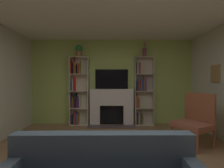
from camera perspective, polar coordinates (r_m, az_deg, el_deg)
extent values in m
cube|color=#ADCA69|center=(5.27, 0.06, 0.72)|extent=(5.11, 0.06, 2.63)
cube|color=#A1804B|center=(4.70, 31.88, 3.04)|extent=(0.03, 0.34, 0.42)
cube|color=#8F8550|center=(4.70, 31.78, 3.04)|extent=(0.01, 0.28, 0.36)
cube|color=silver|center=(5.25, -5.58, -10.42)|extent=(0.29, 0.25, 0.60)
cube|color=silver|center=(5.25, 5.69, -10.43)|extent=(0.29, 0.25, 0.60)
cube|color=silver|center=(5.14, 0.05, -4.48)|extent=(1.31, 0.25, 0.49)
cube|color=black|center=(5.31, 0.05, -10.29)|extent=(0.72, 0.08, 0.60)
cube|color=#5A4B53|center=(5.03, 0.05, -14.31)|extent=(1.41, 0.30, 0.03)
cube|color=black|center=(5.21, 0.05, 1.68)|extent=(1.01, 0.06, 0.60)
cube|color=beige|center=(5.28, -13.83, -2.34)|extent=(0.02, 0.26, 2.07)
cube|color=beige|center=(5.17, -7.90, -2.39)|extent=(0.02, 0.26, 2.07)
cube|color=beige|center=(5.34, -10.64, -2.29)|extent=(0.57, 0.02, 2.07)
cube|color=beige|center=(5.38, -10.85, -13.35)|extent=(0.53, 0.26, 0.02)
cube|color=#4B377A|center=(5.42, -13.39, -11.62)|extent=(0.03, 0.18, 0.28)
cube|color=black|center=(5.41, -12.98, -11.55)|extent=(0.04, 0.18, 0.30)
cube|color=olive|center=(5.41, -12.57, -11.57)|extent=(0.02, 0.15, 0.29)
cube|color=#BE3036|center=(5.37, -12.30, -11.13)|extent=(0.03, 0.21, 0.40)
cube|color=navy|center=(5.36, -11.81, -11.32)|extent=(0.04, 0.22, 0.36)
cube|color=brown|center=(5.35, -11.31, -11.58)|extent=(0.04, 0.22, 0.32)
cube|color=beige|center=(5.28, -10.87, -8.00)|extent=(0.53, 0.26, 0.02)
cube|color=#52266F|center=(5.32, -13.43, -5.60)|extent=(0.02, 0.17, 0.41)
cube|color=olive|center=(5.32, -13.04, -5.93)|extent=(0.02, 0.17, 0.35)
cube|color=#AC2636|center=(5.32, -12.55, -6.38)|extent=(0.04, 0.17, 0.27)
cube|color=black|center=(5.27, -12.11, -5.43)|extent=(0.04, 0.21, 0.45)
cube|color=#633E77|center=(5.29, -11.51, -5.98)|extent=(0.02, 0.16, 0.35)
cube|color=#5B267A|center=(5.29, -11.12, -6.39)|extent=(0.04, 0.17, 0.27)
cube|color=beige|center=(5.26, -10.58, -6.15)|extent=(0.03, 0.21, 0.32)
cube|color=beige|center=(5.22, -10.89, -2.37)|extent=(0.53, 0.26, 0.02)
cube|color=#19478C|center=(5.30, -13.35, -0.58)|extent=(0.04, 0.15, 0.30)
cube|color=beige|center=(5.26, -12.91, -0.35)|extent=(0.02, 0.21, 0.35)
cube|color=red|center=(5.26, -12.38, 0.05)|extent=(0.03, 0.19, 0.42)
cube|color=beige|center=(5.21, -10.92, 3.33)|extent=(0.53, 0.26, 0.02)
cube|color=red|center=(5.29, -13.51, 5.56)|extent=(0.02, 0.19, 0.40)
cube|color=black|center=(5.28, -13.17, 5.20)|extent=(0.03, 0.19, 0.33)
cube|color=#AB3026|center=(5.29, -12.63, 5.82)|extent=(0.03, 0.16, 0.45)
cube|color=olive|center=(5.27, -12.11, 5.22)|extent=(0.03, 0.17, 0.34)
cube|color=black|center=(5.25, -11.68, 4.91)|extent=(0.03, 0.18, 0.28)
cube|color=#A8371F|center=(5.23, -11.10, 5.11)|extent=(0.04, 0.20, 0.31)
cube|color=olive|center=(5.23, -10.59, 5.60)|extent=(0.02, 0.21, 0.40)
cube|color=beige|center=(5.25, -10.94, 8.89)|extent=(0.53, 0.26, 0.02)
cube|color=beige|center=(5.17, 8.01, -2.39)|extent=(0.02, 0.26, 2.07)
cube|color=beige|center=(5.27, 13.95, -2.35)|extent=(0.02, 0.26, 2.07)
cube|color=beige|center=(5.33, 10.76, -2.29)|extent=(0.57, 0.02, 2.07)
cube|color=beige|center=(5.38, 10.96, -13.36)|extent=(0.53, 0.26, 0.02)
cube|color=#A77239|center=(5.32, 8.31, -11.89)|extent=(0.03, 0.20, 0.28)
cube|color=#562778|center=(5.33, 8.77, -11.59)|extent=(0.04, 0.17, 0.32)
cube|color=beige|center=(5.32, 9.32, -11.50)|extent=(0.03, 0.21, 0.35)
cube|color=#2E6F3A|center=(5.36, 9.86, -11.70)|extent=(0.04, 0.15, 0.29)
cube|color=brown|center=(5.37, 10.32, -11.60)|extent=(0.03, 0.14, 0.31)
cube|color=beige|center=(5.38, 10.90, -11.80)|extent=(0.04, 0.16, 0.27)
cube|color=beige|center=(5.27, 10.98, -8.00)|extent=(0.53, 0.26, 0.02)
cube|color=#9B4D3E|center=(5.21, 8.33, -6.04)|extent=(0.02, 0.22, 0.35)
cube|color=#9A4D2C|center=(5.22, 8.75, -5.60)|extent=(0.04, 0.19, 0.43)
cube|color=olive|center=(5.25, 9.28, -6.29)|extent=(0.03, 0.17, 0.30)
cube|color=beige|center=(5.21, 11.01, -2.37)|extent=(0.53, 0.26, 0.02)
cube|color=black|center=(5.17, 8.36, -0.67)|extent=(0.03, 0.22, 0.29)
cube|color=#1B4394|center=(5.21, 8.79, -0.22)|extent=(0.03, 0.16, 0.37)
cube|color=#B23732|center=(5.22, 9.33, -0.74)|extent=(0.04, 0.15, 0.28)
cube|color=#B13C28|center=(5.21, 9.92, -0.27)|extent=(0.03, 0.17, 0.36)
cube|color=#1C4492|center=(5.23, 10.41, -0.31)|extent=(0.04, 0.16, 0.36)
cube|color=olive|center=(5.22, 10.91, 0.23)|extent=(0.03, 0.20, 0.45)
cube|color=#60307D|center=(5.22, 11.42, 0.23)|extent=(0.04, 0.20, 0.46)
cube|color=beige|center=(5.21, 11.03, 3.33)|extent=(0.53, 0.26, 0.02)
cube|color=#11282B|center=(5.20, 8.37, 5.31)|extent=(0.03, 0.17, 0.34)
cube|color=beige|center=(5.21, 8.88, 5.46)|extent=(0.04, 0.18, 0.37)
cube|color=#AD362C|center=(5.22, 9.47, 5.31)|extent=(0.03, 0.17, 0.34)
cube|color=beige|center=(5.25, 11.06, 8.89)|extent=(0.53, 0.26, 0.02)
cylinder|color=#AF7346|center=(5.25, -10.99, 9.93)|extent=(0.15, 0.15, 0.17)
sphere|color=#348040|center=(5.28, -11.00, 11.78)|extent=(0.22, 0.22, 0.22)
cylinder|color=brown|center=(5.25, 11.10, 10.46)|extent=(0.11, 0.11, 0.27)
cylinder|color=#4C7F3F|center=(5.29, 11.12, 12.78)|extent=(0.01, 0.01, 0.17)
sphere|color=#DC698F|center=(5.31, 11.12, 13.67)|extent=(0.05, 0.05, 0.05)
cylinder|color=#4C7F3F|center=(5.29, 11.11, 12.53)|extent=(0.01, 0.01, 0.12)
sphere|color=#DC698F|center=(5.30, 11.11, 13.17)|extent=(0.05, 0.05, 0.05)
cylinder|color=#4C7F3F|center=(5.27, 11.25, 12.61)|extent=(0.01, 0.01, 0.13)
sphere|color=#DC698F|center=(5.29, 11.25, 13.31)|extent=(0.06, 0.06, 0.06)
cylinder|color=#4C7F3F|center=(5.29, 11.09, 12.74)|extent=(0.01, 0.01, 0.16)
sphere|color=#DC698F|center=(5.31, 11.09, 13.58)|extent=(0.04, 0.04, 0.04)
cube|color=#465B6D|center=(1.84, -3.06, -22.25)|extent=(1.83, 0.17, 0.40)
cylinder|color=brown|center=(4.07, 31.54, -15.53)|extent=(0.04, 0.04, 0.41)
cylinder|color=brown|center=(4.40, 24.15, -14.16)|extent=(0.04, 0.04, 0.41)
cylinder|color=brown|center=(3.64, 27.25, -17.51)|extent=(0.04, 0.04, 0.41)
cylinder|color=brown|center=(4.01, 19.44, -15.68)|extent=(0.04, 0.04, 0.41)
cube|color=#945540|center=(3.95, 25.58, -12.30)|extent=(0.83, 0.87, 0.08)
cube|color=brown|center=(3.97, 25.57, -13.15)|extent=(0.83, 0.87, 0.04)
cube|color=brown|center=(4.10, 27.71, -7.52)|extent=(0.38, 0.62, 0.69)
cube|color=#956344|center=(2.34, -2.31, -22.82)|extent=(0.86, 0.47, 0.04)
cylinder|color=#956344|center=(2.67, -11.65, -24.81)|extent=(0.05, 0.05, 0.39)
cylinder|color=#956344|center=(2.64, 7.60, -25.10)|extent=(0.05, 0.05, 0.39)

